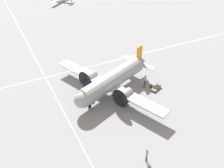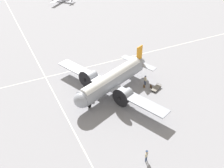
{
  "view_description": "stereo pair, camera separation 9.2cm",
  "coord_description": "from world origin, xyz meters",
  "views": [
    {
      "loc": [
        -35.0,
        17.07,
        28.78
      ],
      "look_at": [
        0.0,
        0.0,
        1.73
      ],
      "focal_mm": 45.0,
      "sensor_mm": 36.0,
      "label": 1
    },
    {
      "loc": [
        -35.04,
        16.98,
        28.78
      ],
      "look_at": [
        0.0,
        0.0,
        1.73
      ],
      "focal_mm": 45.0,
      "sensor_mm": 36.0,
      "label": 2
    }
  ],
  "objects": [
    {
      "name": "ground_plane",
      "position": [
        0.0,
        0.0,
        0.0
      ],
      "size": [
        300.0,
        300.0,
        0.0
      ],
      "primitive_type": "plane",
      "color": "gray"
    },
    {
      "name": "passenger_boarding",
      "position": [
        -0.48,
        -6.33,
        1.14
      ],
      "size": [
        0.61,
        0.35,
        1.82
      ],
      "rotation": [
        0.0,
        0.0,
        3.32
      ],
      "color": "navy",
      "rests_on": "ground_plane"
    },
    {
      "name": "suitcase_near_door",
      "position": [
        -1.19,
        -5.74,
        0.25
      ],
      "size": [
        0.43,
        0.16,
        0.54
      ],
      "color": "brown",
      "rests_on": "ground_plane"
    },
    {
      "name": "baggage_cart",
      "position": [
        -2.57,
        -7.34,
        0.28
      ],
      "size": [
        1.89,
        2.41,
        0.56
      ],
      "rotation": [
        0.0,
        0.0,
        2.05
      ],
      "color": "#6B665B",
      "rests_on": "ground_plane"
    },
    {
      "name": "suitcase_upright_spare",
      "position": [
        -1.78,
        -6.77,
        0.28
      ],
      "size": [
        0.45,
        0.18,
        0.6
      ],
      "color": "#47331E",
      "rests_on": "ground_plane"
    },
    {
      "name": "apron_line_eastwest",
      "position": [
        0.0,
        9.13,
        0.0
      ],
      "size": [
        120.0,
        0.16,
        0.01
      ],
      "color": "silver",
      "rests_on": "ground_plane"
    },
    {
      "name": "crew_foreground",
      "position": [
        -15.32,
        2.55,
        1.16
      ],
      "size": [
        0.41,
        0.57,
        1.84
      ],
      "rotation": [
        0.0,
        0.0,
        2.04
      ],
      "color": "navy",
      "rests_on": "ground_plane"
    },
    {
      "name": "apron_line_northsouth",
      "position": [
        9.64,
        0.0,
        0.0
      ],
      "size": [
        0.16,
        120.0,
        0.01
      ],
      "color": "silver",
      "rests_on": "ground_plane"
    },
    {
      "name": "airliner_main",
      "position": [
        -0.18,
        0.42,
        2.58
      ],
      "size": [
        22.0,
        16.49,
        5.96
      ],
      "rotation": [
        0.0,
        0.0,
        1.97
      ],
      "color": "#9399A3",
      "rests_on": "ground_plane"
    }
  ]
}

